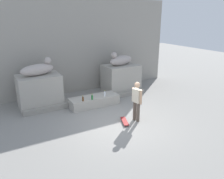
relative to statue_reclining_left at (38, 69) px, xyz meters
name	(u,v)px	position (x,y,z in m)	size (l,w,h in m)	color
ground_plane	(118,123)	(2.23, -3.43, -1.81)	(40.00, 40.00, 0.00)	gray
facade_wall	(72,47)	(2.23, 1.48, 0.70)	(11.98, 0.60, 5.03)	#9A958B
pedestal_left	(40,91)	(-0.04, -0.01, -1.05)	(1.94, 1.32, 1.53)	#A39E93
pedestal_right	(121,78)	(4.49, -0.01, -1.05)	(1.94, 1.32, 1.53)	#A39E93
statue_reclining_left	(38,69)	(0.00, 0.00, 0.00)	(1.68, 0.90, 0.78)	#B1A6A0
statue_reclining_right	(121,60)	(4.45, -0.02, 0.00)	(1.69, 0.93, 0.78)	#B1A6A0
ledge_block	(94,101)	(2.23, -1.22, -1.58)	(2.38, 0.83, 0.46)	#A39E93
skater	(137,100)	(3.03, -3.58, -0.89)	(0.26, 0.53, 1.67)	brown
skateboard	(125,121)	(2.51, -3.51, -1.75)	(0.46, 0.82, 0.08)	maroon
bottle_green	(92,97)	(1.98, -1.54, -1.25)	(0.07, 0.07, 0.27)	#1E722D
bottle_clear	(105,94)	(2.71, -1.41, -1.24)	(0.08, 0.08, 0.28)	silver
bottle_brown	(83,99)	(1.53, -1.52, -1.25)	(0.08, 0.08, 0.26)	#593314
stair_step	(90,100)	(2.23, -0.69, -1.70)	(6.46, 0.50, 0.23)	gray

